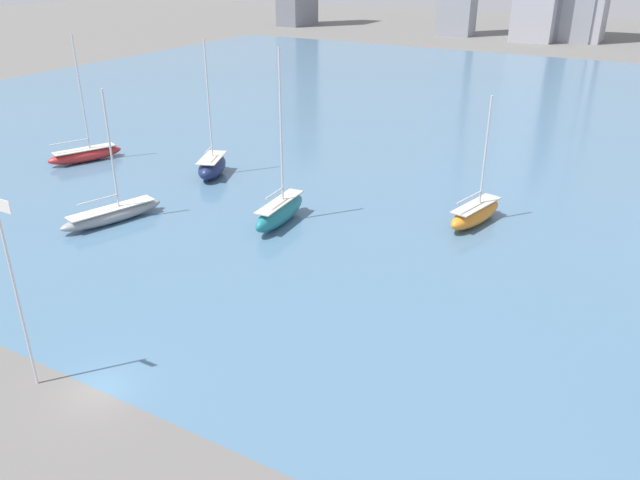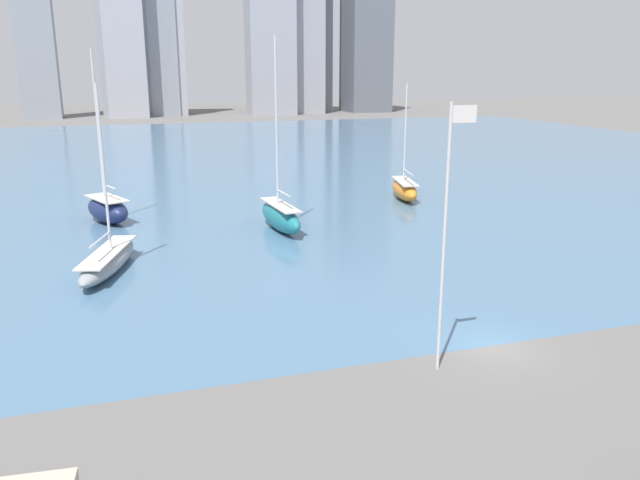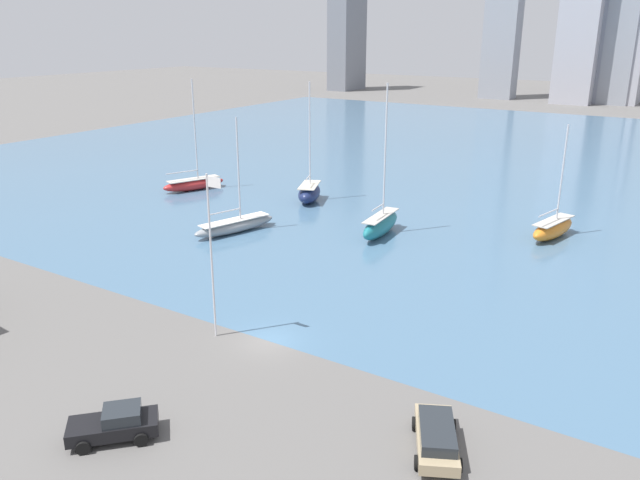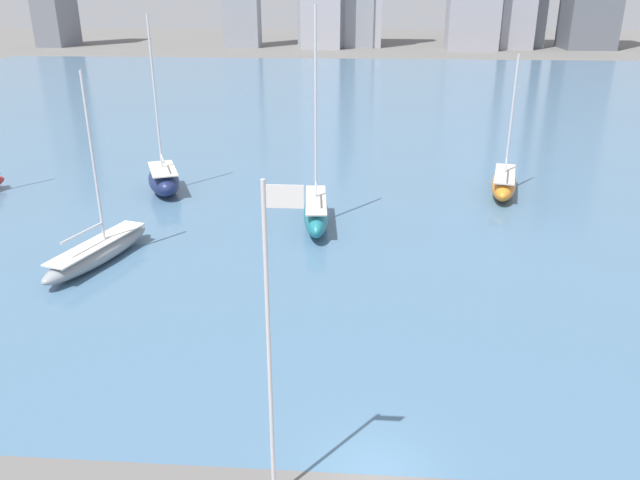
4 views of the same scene
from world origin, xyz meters
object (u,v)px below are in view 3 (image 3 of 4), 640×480
Objects in this scene: sailboat_gray at (235,225)px; sailboat_orange at (553,228)px; parked_pickup_black at (115,424)px; sailboat_navy at (309,192)px; sailboat_teal at (381,224)px; flag_pole at (212,252)px; sailboat_red at (194,183)px; parked_wagon_tan at (436,436)px.

sailboat_gray is 1.04× the size of sailboat_orange.
parked_pickup_black is at bearing -43.80° from sailboat_gray.
sailboat_teal reaches higher than sailboat_navy.
sailboat_gray is (-14.25, 19.19, -5.54)m from flag_pole.
parked_pickup_black is at bearing -89.01° from sailboat_teal.
flag_pole reaches higher than sailboat_orange.
sailboat_orange is 48.53m from parked_pickup_black.
flag_pole is at bearing -36.81° from sailboat_gray.
sailboat_red is (-30.31, 4.08, -0.32)m from sailboat_teal.
sailboat_gray is at bearing 163.68° from parked_pickup_black.
parked_pickup_black is (-14.71, -8.10, -0.01)m from parked_wagon_tan.
sailboat_navy is 15.62m from sailboat_teal.
sailboat_red is at bearing 162.14° from sailboat_gray.
parked_pickup_black is (3.93, -38.26, -0.36)m from sailboat_teal.
flag_pole is at bearing -99.98° from sailboat_orange.
sailboat_teal reaches higher than sailboat_gray.
sailboat_navy is at bearing 107.28° from sailboat_gray.
sailboat_teal is (-0.63, 26.57, -5.11)m from flag_pole.
flag_pole reaches higher than parked_wagon_tan.
sailboat_navy reaches higher than flag_pole.
sailboat_navy is at bearing -164.26° from sailboat_orange.
sailboat_navy is at bearing 147.08° from sailboat_teal.
sailboat_navy is 48.93m from parked_pickup_black.
parked_pickup_black is at bearing -91.60° from sailboat_navy.
parked_wagon_tan is at bearing -11.28° from flag_pole.
parked_wagon_tan is (3.16, -39.04, -0.18)m from sailboat_orange.
flag_pole is 37.21m from sailboat_navy.
sailboat_gray is 39.49m from parked_wagon_tan.
sailboat_gray is at bearing -112.15° from sailboat_navy.
sailboat_teal is 15.49m from sailboat_gray.
parked_wagon_tan is at bearing -18.63° from sailboat_gray.
sailboat_gray is at bearing 118.51° from parked_wagon_tan.
sailboat_orange is (29.10, 16.26, 0.24)m from sailboat_gray.
sailboat_teal is 1.07× the size of sailboat_red.
sailboat_navy is 3.13× the size of parked_pickup_black.
sailboat_red is at bearing 173.04° from parked_pickup_black.
sailboat_orange is 2.11× the size of parked_wagon_tan.
sailboat_gray is 2.19× the size of parked_wagon_tan.
sailboat_navy reaches higher than sailboat_gray.
parked_pickup_black is (34.24, -42.34, -0.04)m from sailboat_red.
sailboat_navy is 29.31m from sailboat_orange.
sailboat_gray is at bearing 126.59° from flag_pole.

